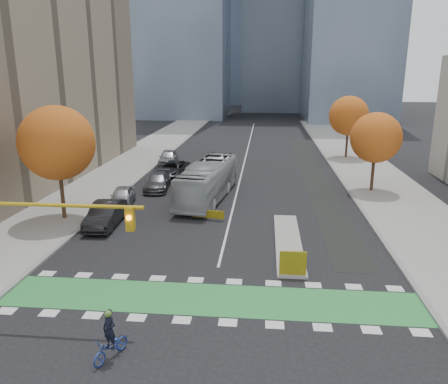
% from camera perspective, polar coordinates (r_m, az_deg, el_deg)
% --- Properties ---
extents(ground, '(300.00, 300.00, 0.00)m').
position_cam_1_polar(ground, '(19.97, -2.37, -15.92)').
color(ground, black).
rests_on(ground, ground).
extents(sidewalk_west, '(7.00, 120.00, 0.15)m').
position_cam_1_polar(sidewalk_west, '(41.47, -17.33, 0.29)').
color(sidewalk_west, gray).
rests_on(sidewalk_west, ground).
extents(sidewalk_east, '(7.00, 120.00, 0.15)m').
position_cam_1_polar(sidewalk_east, '(39.88, 21.36, -0.67)').
color(sidewalk_east, gray).
rests_on(sidewalk_east, ground).
extents(curb_west, '(0.30, 120.00, 0.16)m').
position_cam_1_polar(curb_west, '(40.26, -12.72, 0.17)').
color(curb_west, gray).
rests_on(curb_west, ground).
extents(curb_east, '(0.30, 120.00, 0.16)m').
position_cam_1_polar(curb_east, '(39.05, 16.43, -0.55)').
color(curb_east, gray).
rests_on(curb_east, ground).
extents(bike_crossing, '(20.00, 3.00, 0.01)m').
position_cam_1_polar(bike_crossing, '(21.25, -1.81, -13.82)').
color(bike_crossing, '#2D8B3F').
rests_on(bike_crossing, ground).
extents(centre_line, '(0.15, 70.00, 0.01)m').
position_cam_1_polar(centre_line, '(57.88, 2.95, 5.04)').
color(centre_line, silver).
rests_on(centre_line, ground).
extents(bike_lane_paint, '(2.50, 50.00, 0.01)m').
position_cam_1_polar(bike_lane_paint, '(48.30, 11.35, 2.68)').
color(bike_lane_paint, black).
rests_on(bike_lane_paint, ground).
extents(median_island, '(1.60, 10.00, 0.16)m').
position_cam_1_polar(median_island, '(27.91, 8.37, -6.43)').
color(median_island, gray).
rests_on(median_island, ground).
extents(hazard_board, '(1.40, 0.12, 1.30)m').
position_cam_1_polar(hazard_board, '(23.22, 9.00, -9.16)').
color(hazard_board, yellow).
rests_on(hazard_board, median_island).
extents(tree_west, '(5.20, 5.20, 8.22)m').
position_cam_1_polar(tree_west, '(32.63, -20.97, 5.99)').
color(tree_west, '#332114').
rests_on(tree_west, ground).
extents(tree_east_near, '(4.40, 4.40, 7.08)m').
position_cam_1_polar(tree_east_near, '(40.44, 19.22, 6.70)').
color(tree_east_near, '#332114').
rests_on(tree_east_near, ground).
extents(tree_east_far, '(4.80, 4.80, 7.65)m').
position_cam_1_polar(tree_east_far, '(56.05, 15.99, 9.54)').
color(tree_east_far, '#332114').
rests_on(tree_east_far, ground).
extents(traffic_signal_west, '(8.53, 0.56, 5.20)m').
position_cam_1_polar(traffic_signal_west, '(20.37, -25.47, -4.29)').
color(traffic_signal_west, '#BF9914').
rests_on(traffic_signal_west, ground).
extents(cyclist, '(1.28, 1.84, 2.01)m').
position_cam_1_polar(cyclist, '(17.65, -14.61, -18.50)').
color(cyclist, '#213A99').
rests_on(cyclist, ground).
extents(bus, '(4.14, 11.70, 3.19)m').
position_cam_1_polar(bus, '(36.63, -2.12, 1.50)').
color(bus, '#A5ABAD').
rests_on(bus, ground).
extents(parked_car_a, '(2.30, 4.49, 1.46)m').
position_cam_1_polar(parked_car_a, '(36.09, -13.16, -0.53)').
color(parked_car_a, '#AAABB0').
rests_on(parked_car_a, ground).
extents(parked_car_b, '(1.97, 5.13, 1.67)m').
position_cam_1_polar(parked_car_b, '(31.41, -15.22, -2.85)').
color(parked_car_b, black).
rests_on(parked_car_b, ground).
extents(parked_car_c, '(2.52, 5.23, 1.47)m').
position_cam_1_polar(parked_car_c, '(40.26, -8.69, 1.35)').
color(parked_car_c, '#54545A').
rests_on(parked_car_c, ground).
extents(parked_car_d, '(3.17, 5.93, 1.58)m').
position_cam_1_polar(parked_car_d, '(44.92, -6.77, 2.95)').
color(parked_car_d, black).
rests_on(parked_car_d, ground).
extents(parked_car_e, '(2.52, 5.19, 1.71)m').
position_cam_1_polar(parked_car_e, '(51.04, -7.30, 4.50)').
color(parked_car_e, '#939498').
rests_on(parked_car_e, ground).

